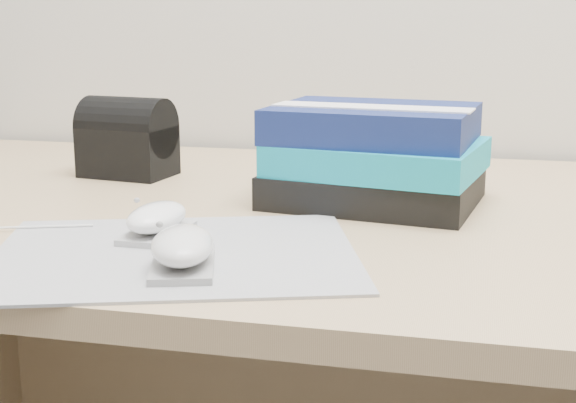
% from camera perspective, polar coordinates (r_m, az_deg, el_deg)
% --- Properties ---
extents(desk, '(1.60, 0.80, 0.73)m').
position_cam_1_polar(desk, '(1.13, 6.84, -11.39)').
color(desk, tan).
rests_on(desk, ground).
extents(mousepad, '(0.43, 0.38, 0.00)m').
position_cam_1_polar(mousepad, '(0.81, -8.05, -3.69)').
color(mousepad, gray).
rests_on(mousepad, desk).
extents(mouse_rear, '(0.06, 0.10, 0.04)m').
position_cam_1_polar(mouse_rear, '(0.87, -9.31, -1.30)').
color(mouse_rear, '#AAAAAD').
rests_on(mouse_rear, mousepad).
extents(mouse_front, '(0.09, 0.12, 0.04)m').
position_cam_1_polar(mouse_front, '(0.75, -7.51, -3.35)').
color(mouse_front, gray).
rests_on(mouse_front, mousepad).
extents(book_stack, '(0.28, 0.24, 0.13)m').
position_cam_1_polar(book_stack, '(1.02, 6.22, 3.27)').
color(book_stack, black).
rests_on(book_stack, desk).
extents(pouch, '(0.14, 0.11, 0.12)m').
position_cam_1_polar(pouch, '(1.21, -11.36, 4.46)').
color(pouch, black).
rests_on(pouch, desk).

